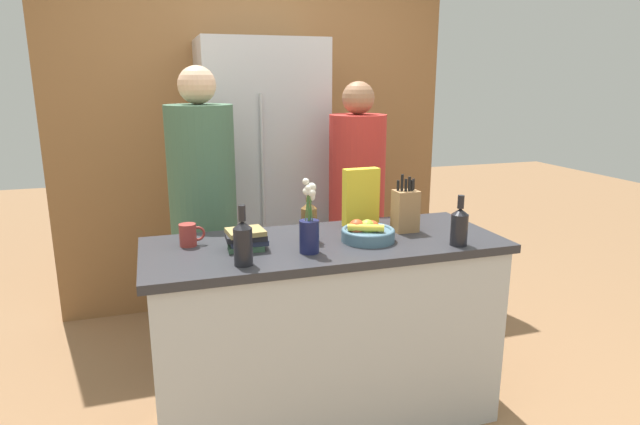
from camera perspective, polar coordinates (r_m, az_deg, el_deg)
The scene contains 15 objects.
ground_plane at distance 2.95m, azimuth 0.52°, elevation -20.69°, with size 14.00×14.00×0.00m, color #936B47.
kitchen_island at distance 2.71m, azimuth 0.55°, elevation -12.52°, with size 1.69×0.67×0.93m.
back_wall_wood at distance 4.04m, azimuth -6.82°, elevation 8.53°, with size 2.89×0.12×2.60m.
refrigerator at distance 3.73m, azimuth -6.14°, elevation 2.95°, with size 0.81×0.63×1.94m.
fruit_bowl at distance 2.54m, azimuth 5.07°, elevation -2.12°, with size 0.25×0.25×0.10m.
knife_block at distance 2.71m, azimuth 9.09°, elevation 0.26°, with size 0.12×0.10×0.29m.
flower_vase at distance 2.34m, azimuth -1.15°, elevation -1.60°, with size 0.09×0.09×0.33m.
cereal_box at distance 2.78m, azimuth 4.38°, elevation 1.63°, with size 0.19×0.07×0.30m.
coffee_mug at distance 2.53m, azimuth -13.83°, elevation -2.33°, with size 0.12×0.08×0.10m.
book_stack at distance 2.43m, azimuth -7.85°, elevation -2.82°, with size 0.19×0.17×0.09m.
bottle_oil at distance 2.53m, azimuth 14.64°, elevation -1.37°, with size 0.08×0.08×0.24m.
bottle_vinegar at distance 2.21m, azimuth -8.22°, elevation -3.10°, with size 0.08×0.08×0.25m.
bottle_wine at distance 2.52m, azimuth -1.18°, elevation -0.82°, with size 0.07×0.07×0.25m.
person_at_sink at distance 3.07m, azimuth -12.32°, elevation 0.58°, with size 0.37×0.37×1.75m.
person_in_blue at distance 3.32m, azimuth 3.92°, elevation 1.10°, with size 0.34×0.34×1.67m.
Camera 1 is at (-0.76, -2.30, 1.68)m, focal length 30.00 mm.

